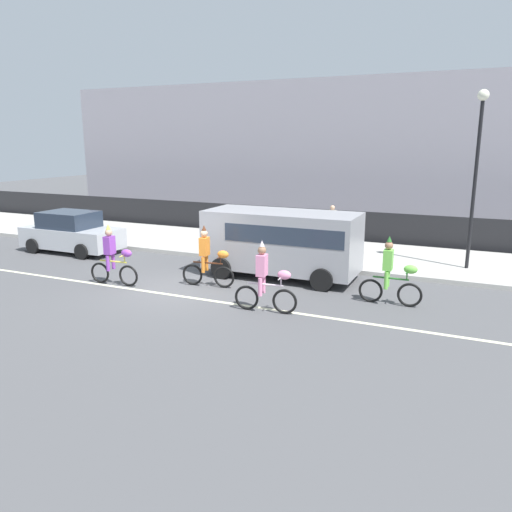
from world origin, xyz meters
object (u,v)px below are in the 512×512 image
Objects in this scene: parade_cyclist_purple at (113,259)px; parade_cyclist_orange at (208,260)px; parked_car_silver at (72,233)px; parade_cyclist_pink at (266,281)px; parade_cyclist_lime at (391,275)px; pedestrian_onlooker at (332,223)px; parked_van_grey at (284,239)px; street_lamp_post at (478,154)px.

parade_cyclist_orange is at bearing 20.55° from parade_cyclist_purple.
parade_cyclist_orange is 0.47× the size of parked_car_silver.
parade_cyclist_purple reaches higher than parked_car_silver.
parade_cyclist_pink is 3.49m from parade_cyclist_lime.
parked_van_grey is at bearing -91.16° from pedestrian_onlooker.
street_lamp_post is at bearing 68.71° from parade_cyclist_lime.
pedestrian_onlooker is at bearing 94.71° from parade_cyclist_pink.
parked_car_silver is (-10.05, 3.51, -0.06)m from parade_cyclist_pink.
parked_van_grey reaches higher than parked_car_silver.
parade_cyclist_orange is 0.33× the size of street_lamp_post.
parade_cyclist_purple is 1.19× the size of pedestrian_onlooker.
parked_van_grey reaches higher than parade_cyclist_pink.
pedestrian_onlooker is at bearing 88.84° from parked_van_grey.
street_lamp_post reaches higher than parked_van_grey.
parade_cyclist_orange is (2.78, 1.04, 0.00)m from parade_cyclist_purple.
parked_car_silver is (-7.50, 2.06, -0.06)m from parade_cyclist_orange.
street_lamp_post reaches higher than parked_car_silver.
pedestrian_onlooker is at bearing 76.15° from parade_cyclist_orange.
parade_cyclist_pink reaches higher than pedestrian_onlooker.
parade_cyclist_purple is at bearing -33.36° from parked_car_silver.
parade_cyclist_orange is 7.78m from parked_car_silver.
pedestrian_onlooker is at bearing 117.73° from parade_cyclist_lime.
parade_cyclist_orange is 0.38× the size of parked_van_grey.
parade_cyclist_orange is at bearing -174.63° from parade_cyclist_lime.
parade_cyclist_orange is 1.00× the size of parade_cyclist_pink.
parade_cyclist_lime is (5.44, 0.51, 0.00)m from parade_cyclist_orange.
street_lamp_post is (7.24, 5.14, 3.15)m from parade_cyclist_orange.
parade_cyclist_pink is 0.33× the size of street_lamp_post.
parade_cyclist_orange is 9.42m from street_lamp_post.
parade_cyclist_purple is at bearing -118.64° from pedestrian_onlooker.
parade_cyclist_pink is 8.67m from street_lamp_post.
parade_cyclist_pink is (2.55, -1.44, 0.00)m from parade_cyclist_orange.
parade_cyclist_lime is at bearing 5.37° from parade_cyclist_orange.
parade_cyclist_pink is 0.47× the size of parked_car_silver.
parade_cyclist_purple and parade_cyclist_orange have the same top height.
street_lamp_post is 3.62× the size of pedestrian_onlooker.
parked_van_grey reaches higher than parade_cyclist_purple.
parade_cyclist_pink is 0.38× the size of parked_van_grey.
street_lamp_post reaches higher than parade_cyclist_purple.
parade_cyclist_purple is 5.65m from parked_car_silver.
parade_cyclist_lime is 4.02m from parked_van_grey.
pedestrian_onlooker is (-0.73, 8.83, 0.17)m from parade_cyclist_pink.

